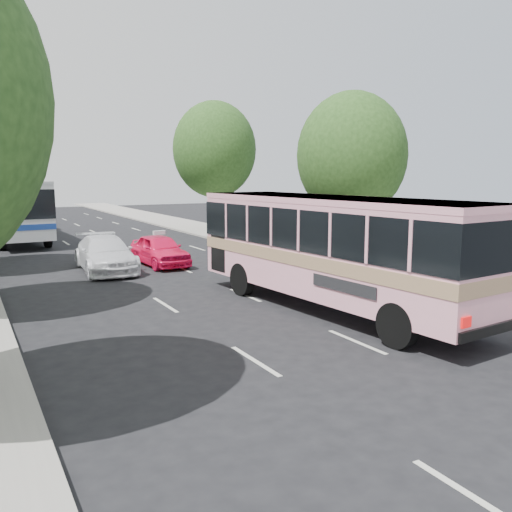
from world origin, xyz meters
TOP-DOWN VIEW (x-y plane):
  - ground at (0.00, 0.00)m, footprint 120.00×120.00m
  - sidewalk_right at (8.50, 20.00)m, footprint 4.00×90.00m
  - tree_right_near at (8.78, 7.94)m, footprint 5.10×5.10m
  - tree_right_far at (9.08, 23.94)m, footprint 6.00×6.00m
  - pink_bus at (2.42, 0.94)m, footprint 3.72×11.09m
  - pink_taxi at (0.45, 11.39)m, footprint 1.89×4.26m
  - white_pickup at (-2.08, 11.12)m, footprint 2.38×5.28m
  - tour_coach_front at (-4.50, 24.73)m, footprint 3.17×12.69m
  - taxi_roof_sign at (0.45, 11.39)m, footprint 0.56×0.21m

SIDE VIEW (x-z plane):
  - ground at x=0.00m, z-range 0.00..0.00m
  - sidewalk_right at x=8.50m, z-range 0.00..0.12m
  - pink_taxi at x=0.45m, z-range 0.00..1.42m
  - white_pickup at x=-2.08m, z-range 0.00..1.50m
  - taxi_roof_sign at x=0.45m, z-range 1.42..1.60m
  - pink_bus at x=2.42m, z-range 0.42..3.90m
  - tour_coach_front at x=-4.50m, z-range 0.38..4.16m
  - tree_right_near at x=8.78m, z-range 1.23..9.18m
  - tree_right_far at x=9.08m, z-range 1.45..10.80m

